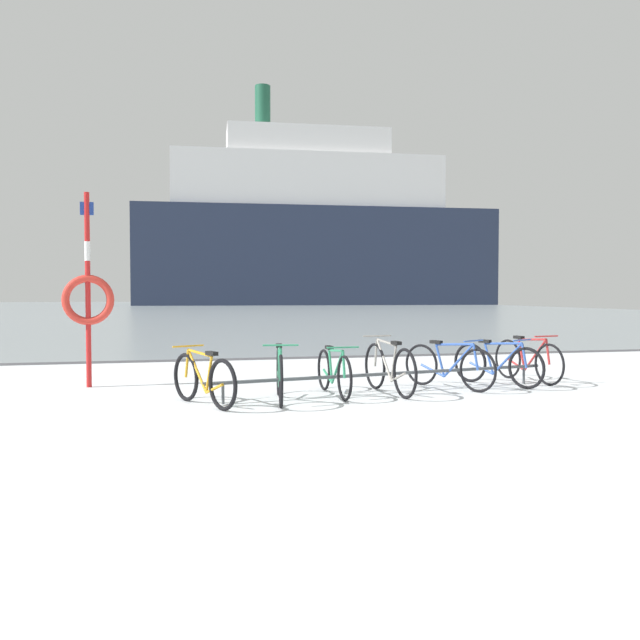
{
  "coord_description": "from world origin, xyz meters",
  "views": [
    {
      "loc": [
        -1.94,
        -4.8,
        1.46
      ],
      "look_at": [
        1.05,
        7.99,
        0.94
      ],
      "focal_mm": 37.5,
      "sensor_mm": 36.0,
      "label": 1
    }
  ],
  "objects_px": {
    "bicycle_2": "(334,372)",
    "rescue_post": "(88,296)",
    "bicycle_0": "(203,379)",
    "bicycle_1": "(280,374)",
    "ferry_ship": "(313,233)",
    "bicycle_4": "(449,366)",
    "bicycle_5": "(497,364)",
    "bicycle_6": "(528,360)",
    "bicycle_3": "(389,368)"
  },
  "relations": [
    {
      "from": "bicycle_5",
      "to": "rescue_post",
      "type": "height_order",
      "value": "rescue_post"
    },
    {
      "from": "bicycle_0",
      "to": "bicycle_5",
      "type": "height_order",
      "value": "bicycle_0"
    },
    {
      "from": "bicycle_0",
      "to": "rescue_post",
      "type": "relative_size",
      "value": 0.49
    },
    {
      "from": "ferry_ship",
      "to": "rescue_post",
      "type": "bearing_deg",
      "value": -105.08
    },
    {
      "from": "bicycle_3",
      "to": "bicycle_2",
      "type": "bearing_deg",
      "value": 177.84
    },
    {
      "from": "bicycle_1",
      "to": "bicycle_2",
      "type": "distance_m",
      "value": 0.92
    },
    {
      "from": "bicycle_4",
      "to": "rescue_post",
      "type": "height_order",
      "value": "rescue_post"
    },
    {
      "from": "bicycle_2",
      "to": "bicycle_4",
      "type": "height_order",
      "value": "bicycle_4"
    },
    {
      "from": "bicycle_6",
      "to": "ferry_ship",
      "type": "height_order",
      "value": "ferry_ship"
    },
    {
      "from": "bicycle_4",
      "to": "bicycle_5",
      "type": "xyz_separation_m",
      "value": [
        0.9,
        0.15,
        -0.01
      ]
    },
    {
      "from": "bicycle_4",
      "to": "bicycle_5",
      "type": "relative_size",
      "value": 1.0
    },
    {
      "from": "bicycle_3",
      "to": "ferry_ship",
      "type": "distance_m",
      "value": 79.59
    },
    {
      "from": "bicycle_5",
      "to": "ferry_ship",
      "type": "distance_m",
      "value": 78.79
    },
    {
      "from": "bicycle_3",
      "to": "rescue_post",
      "type": "bearing_deg",
      "value": 158.42
    },
    {
      "from": "bicycle_2",
      "to": "rescue_post",
      "type": "height_order",
      "value": "rescue_post"
    },
    {
      "from": "bicycle_1",
      "to": "bicycle_5",
      "type": "height_order",
      "value": "bicycle_1"
    },
    {
      "from": "bicycle_2",
      "to": "bicycle_6",
      "type": "xyz_separation_m",
      "value": [
        3.49,
        0.7,
        0.02
      ]
    },
    {
      "from": "bicycle_1",
      "to": "bicycle_3",
      "type": "xyz_separation_m",
      "value": [
        1.67,
        0.33,
        0.01
      ]
    },
    {
      "from": "ferry_ship",
      "to": "bicycle_2",
      "type": "bearing_deg",
      "value": -102.31
    },
    {
      "from": "bicycle_0",
      "to": "ferry_ship",
      "type": "xyz_separation_m",
      "value": [
        18.76,
        77.85,
        9.18
      ]
    },
    {
      "from": "bicycle_3",
      "to": "bicycle_6",
      "type": "height_order",
      "value": "bicycle_3"
    },
    {
      "from": "bicycle_3",
      "to": "bicycle_5",
      "type": "relative_size",
      "value": 1.1
    },
    {
      "from": "bicycle_0",
      "to": "bicycle_1",
      "type": "bearing_deg",
      "value": 5.96
    },
    {
      "from": "bicycle_1",
      "to": "bicycle_5",
      "type": "xyz_separation_m",
      "value": [
        3.63,
        0.77,
        -0.02
      ]
    },
    {
      "from": "bicycle_3",
      "to": "bicycle_6",
      "type": "bearing_deg",
      "value": 15.32
    },
    {
      "from": "bicycle_0",
      "to": "bicycle_3",
      "type": "bearing_deg",
      "value": 9.24
    },
    {
      "from": "rescue_post",
      "to": "ferry_ship",
      "type": "bearing_deg",
      "value": 74.92
    },
    {
      "from": "bicycle_6",
      "to": "rescue_post",
      "type": "height_order",
      "value": "rescue_post"
    },
    {
      "from": "bicycle_5",
      "to": "bicycle_0",
      "type": "bearing_deg",
      "value": -169.36
    },
    {
      "from": "bicycle_0",
      "to": "ferry_ship",
      "type": "distance_m",
      "value": 80.6
    },
    {
      "from": "bicycle_0",
      "to": "bicycle_4",
      "type": "relative_size",
      "value": 0.96
    },
    {
      "from": "bicycle_4",
      "to": "bicycle_1",
      "type": "bearing_deg",
      "value": -167.19
    },
    {
      "from": "bicycle_1",
      "to": "ferry_ship",
      "type": "xyz_separation_m",
      "value": [
        17.74,
        77.74,
        9.16
      ]
    },
    {
      "from": "bicycle_6",
      "to": "bicycle_1",
      "type": "bearing_deg",
      "value": -166.24
    },
    {
      "from": "bicycle_6",
      "to": "ferry_ship",
      "type": "distance_m",
      "value": 78.38
    },
    {
      "from": "bicycle_0",
      "to": "bicycle_6",
      "type": "height_order",
      "value": "bicycle_6"
    },
    {
      "from": "bicycle_4",
      "to": "rescue_post",
      "type": "distance_m",
      "value": 5.69
    },
    {
      "from": "bicycle_2",
      "to": "bicycle_3",
      "type": "distance_m",
      "value": 0.83
    },
    {
      "from": "bicycle_1",
      "to": "bicycle_6",
      "type": "xyz_separation_m",
      "value": [
        4.34,
        1.06,
        -0.01
      ]
    },
    {
      "from": "bicycle_3",
      "to": "bicycle_6",
      "type": "xyz_separation_m",
      "value": [
        2.67,
        0.73,
        -0.01
      ]
    },
    {
      "from": "bicycle_6",
      "to": "rescue_post",
      "type": "bearing_deg",
      "value": 172.01
    },
    {
      "from": "bicycle_4",
      "to": "bicycle_6",
      "type": "bearing_deg",
      "value": 15.34
    },
    {
      "from": "bicycle_1",
      "to": "bicycle_2",
      "type": "xyz_separation_m",
      "value": [
        0.85,
        0.36,
        -0.03
      ]
    },
    {
      "from": "bicycle_1",
      "to": "rescue_post",
      "type": "distance_m",
      "value": 3.52
    },
    {
      "from": "bicycle_4",
      "to": "bicycle_5",
      "type": "distance_m",
      "value": 0.91
    },
    {
      "from": "rescue_post",
      "to": "ferry_ship",
      "type": "relative_size",
      "value": 0.06
    },
    {
      "from": "bicycle_5",
      "to": "ferry_ship",
      "type": "bearing_deg",
      "value": 79.62
    },
    {
      "from": "bicycle_2",
      "to": "rescue_post",
      "type": "relative_size",
      "value": 0.55
    },
    {
      "from": "bicycle_4",
      "to": "bicycle_3",
      "type": "bearing_deg",
      "value": -164.73
    },
    {
      "from": "bicycle_2",
      "to": "bicycle_6",
      "type": "bearing_deg",
      "value": 11.33
    }
  ]
}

